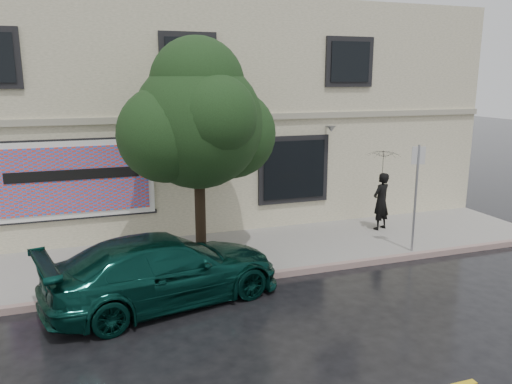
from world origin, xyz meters
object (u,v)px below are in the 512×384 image
object	(u,v)px
fire_hydrant	(121,269)
street_tree	(198,124)
car	(165,269)
pedestrian	(381,201)

from	to	relation	value
fire_hydrant	street_tree	bearing A→B (deg)	9.18
car	pedestrian	distance (m)	7.54
car	pedestrian	xyz separation A→B (m)	(7.03, 2.71, 0.30)
car	fire_hydrant	bearing A→B (deg)	34.60
car	pedestrian	world-z (taller)	pedestrian
street_tree	car	bearing A→B (deg)	-123.32
pedestrian	fire_hydrant	bearing A→B (deg)	-7.85
car	fire_hydrant	world-z (taller)	car
pedestrian	car	bearing A→B (deg)	-0.50
car	street_tree	distance (m)	3.62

